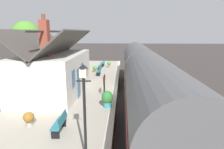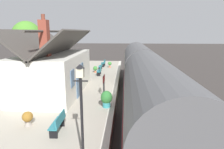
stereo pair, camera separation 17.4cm
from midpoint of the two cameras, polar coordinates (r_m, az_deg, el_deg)
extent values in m
plane|color=#383330|center=(16.05, 5.41, -7.63)|extent=(160.00, 160.00, 0.00)
cube|color=#A39B8C|center=(16.37, -10.16, -5.74)|extent=(32.00, 6.76, 0.88)
cube|color=beige|center=(15.78, 1.17, -4.53)|extent=(32.00, 0.36, 0.02)
cube|color=gray|center=(16.16, 11.21, -7.42)|extent=(52.00, 0.08, 0.14)
cube|color=gray|center=(16.03, 6.06, -7.40)|extent=(52.00, 0.08, 0.14)
cube|color=black|center=(19.24, 7.86, -3.19)|extent=(9.08, 2.29, 0.70)
cube|color=beige|center=(18.89, 7.99, 1.20)|extent=(9.87, 2.70, 2.30)
cylinder|color=#515154|center=(18.71, 8.10, 4.65)|extent=(9.87, 2.65, 2.65)
cube|color=black|center=(18.79, 3.86, 2.12)|extent=(8.39, 0.03, 0.80)
cylinder|color=black|center=(22.10, 7.34, -1.13)|extent=(0.70, 2.16, 0.70)
cylinder|color=black|center=(16.41, 8.55, -5.97)|extent=(0.70, 2.16, 0.70)
cube|color=black|center=(23.71, 7.19, 4.48)|extent=(0.04, 2.16, 0.90)
cylinder|color=#F2EDCC|center=(23.88, 7.12, 2.16)|extent=(0.06, 0.24, 0.24)
cube|color=red|center=(24.00, 7.09, 1.11)|extent=(0.16, 2.56, 0.24)
cube|color=black|center=(9.85, 12.06, -19.33)|extent=(8.77, 2.29, 0.70)
cube|color=maroon|center=(9.16, 12.49, -11.31)|extent=(9.53, 2.70, 2.30)
cylinder|color=#515154|center=(8.76, 12.84, -4.40)|extent=(9.53, 2.65, 2.65)
cube|color=black|center=(8.94, 3.77, -9.63)|extent=(8.10, 0.03, 0.80)
cylinder|color=black|center=(12.35, 10.18, -12.37)|extent=(0.70, 2.16, 0.70)
cube|color=silver|center=(15.46, -16.19, 0.32)|extent=(7.68, 4.03, 3.00)
cube|color=#47423D|center=(14.84, -13.03, 9.08)|extent=(8.18, 2.27, 1.89)
cube|color=#47423D|center=(15.54, -20.25, 8.78)|extent=(8.18, 2.27, 1.89)
cylinder|color=#47423D|center=(15.14, -16.92, 12.06)|extent=(8.18, 0.16, 0.16)
cube|color=brown|center=(13.84, -18.86, 10.04)|extent=(0.56, 0.56, 2.38)
cylinder|color=brown|center=(13.86, -19.27, 15.70)|extent=(0.24, 0.24, 0.36)
cube|color=slate|center=(14.08, -9.59, -2.39)|extent=(0.90, 0.06, 2.10)
cube|color=slate|center=(12.61, -11.15, -1.15)|extent=(0.80, 0.05, 1.10)
cube|color=slate|center=(15.26, -8.47, 1.31)|extent=(0.80, 0.05, 1.10)
cube|color=#26727F|center=(9.64, -15.35, -13.60)|extent=(1.41, 0.44, 0.06)
cube|color=#26727F|center=(9.49, -14.37, -12.43)|extent=(1.40, 0.15, 0.40)
cube|color=black|center=(9.27, -16.33, -16.36)|extent=(0.07, 0.36, 0.44)
cube|color=black|center=(10.22, -14.33, -13.42)|extent=(0.07, 0.36, 0.44)
cube|color=#26727F|center=(21.14, -3.61, 1.06)|extent=(1.42, 0.47, 0.06)
cube|color=#26727F|center=(21.08, -3.13, 1.67)|extent=(1.40, 0.17, 0.40)
cube|color=black|center=(20.64, -3.73, 0.13)|extent=(0.08, 0.36, 0.44)
cube|color=black|center=(21.73, -3.49, 0.76)|extent=(0.08, 0.36, 0.44)
cube|color=#26727F|center=(26.41, -2.37, 3.36)|extent=(1.40, 0.41, 0.06)
cube|color=#26727F|center=(26.35, -1.98, 3.85)|extent=(1.40, 0.12, 0.40)
cube|color=black|center=(25.90, -2.51, 2.66)|extent=(0.06, 0.36, 0.44)
cube|color=black|center=(27.00, -2.22, 3.06)|extent=(0.06, 0.36, 0.44)
cube|color=#26727F|center=(24.11, -3.24, 2.48)|extent=(1.42, 0.46, 0.06)
cube|color=#26727F|center=(24.05, -2.82, 3.01)|extent=(1.40, 0.17, 0.40)
cube|color=black|center=(23.60, -3.33, 1.69)|extent=(0.08, 0.36, 0.44)
cube|color=black|center=(24.70, -3.13, 2.17)|extent=(0.08, 0.36, 0.44)
cone|color=#9E5138|center=(22.61, -4.71, 1.02)|extent=(0.37, 0.37, 0.30)
cylinder|color=#9E5138|center=(22.64, -4.70, 0.72)|extent=(0.21, 0.21, 0.06)
ellipsoid|color=#3D8438|center=(22.55, -4.72, 1.82)|extent=(0.49, 0.49, 0.54)
cone|color=#E25C6E|center=(22.52, -4.73, 2.25)|extent=(0.09, 0.09, 0.20)
cone|color=#9E5138|center=(25.64, -0.47, 2.48)|extent=(0.39, 0.39, 0.36)
cylinder|color=#9E5138|center=(25.66, -0.47, 2.15)|extent=(0.21, 0.21, 0.06)
ellipsoid|color=#3D8438|center=(25.58, -0.47, 3.27)|extent=(0.50, 0.50, 0.46)
cone|color=#B73069|center=(25.55, -0.48, 3.65)|extent=(0.10, 0.10, 0.20)
cylinder|color=teal|center=(12.26, -1.21, -8.69)|extent=(0.49, 0.49, 0.38)
ellipsoid|color=#2D7233|center=(12.10, -1.22, -6.73)|extent=(0.72, 0.72, 0.83)
cone|color=gray|center=(10.86, -23.00, -12.91)|extent=(0.40, 0.40, 0.28)
cylinder|color=gray|center=(10.91, -22.95, -13.43)|extent=(0.22, 0.22, 0.06)
ellipsoid|color=olive|center=(10.73, -23.15, -11.34)|extent=(0.52, 0.52, 0.52)
cone|color=#DE3D61|center=(10.66, -23.24, -10.43)|extent=(0.10, 0.10, 0.21)
cylinder|color=black|center=(7.13, -8.12, -12.98)|extent=(0.10, 0.10, 3.13)
cylinder|color=black|center=(6.65, -8.49, -1.88)|extent=(0.05, 0.50, 0.05)
cube|color=beige|center=(6.58, -8.57, 0.57)|extent=(0.24, 0.24, 0.32)
cone|color=black|center=(6.54, -8.64, 2.45)|extent=(0.32, 0.32, 0.14)
cylinder|color=black|center=(13.82, -2.17, -4.65)|extent=(0.06, 0.06, 1.10)
cylinder|color=black|center=(14.39, -1.92, -3.96)|extent=(0.06, 0.06, 1.10)
cube|color=maroon|center=(13.90, -2.07, -1.26)|extent=(0.90, 0.06, 0.44)
cube|color=black|center=(13.90, -2.07, -1.26)|extent=(0.96, 0.03, 0.50)
cylinder|color=#4C3828|center=(21.48, -22.75, 1.50)|extent=(0.42, 0.42, 3.55)
ellipsoid|color=#4C8C2D|center=(21.17, -23.44, 9.51)|extent=(3.03, 3.04, 3.51)
camera|label=1|loc=(0.09, -89.70, 0.07)|focal=31.11mm
camera|label=2|loc=(0.09, 90.30, -0.07)|focal=31.11mm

